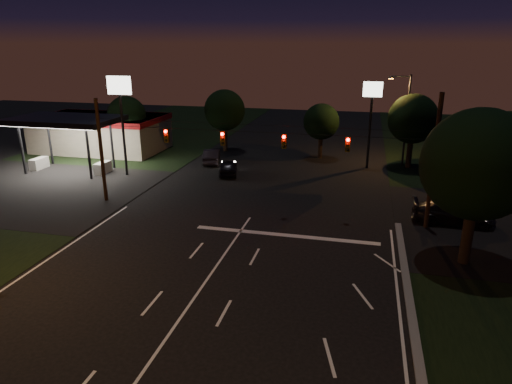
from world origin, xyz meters
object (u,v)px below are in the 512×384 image
(utility_pole_right, at_px, (425,227))
(car_cross, at_px, (453,213))
(tree_right_near, at_px, (478,165))
(car_oncoming_b, at_px, (212,156))
(car_oncoming_a, at_px, (228,167))

(utility_pole_right, distance_m, car_cross, 2.32)
(car_cross, bearing_deg, utility_pole_right, 122.83)
(utility_pole_right, height_order, tree_right_near, tree_right_near)
(tree_right_near, bearing_deg, car_cross, 86.91)
(car_oncoming_b, bearing_deg, utility_pole_right, 131.20)
(car_oncoming_a, distance_m, car_oncoming_b, 4.79)
(car_oncoming_a, distance_m, car_cross, 20.43)
(utility_pole_right, height_order, car_cross, utility_pole_right)
(tree_right_near, distance_m, car_oncoming_a, 23.79)
(car_oncoming_b, bearing_deg, car_oncoming_a, 112.60)
(car_oncoming_a, xyz_separation_m, car_oncoming_b, (-2.91, 3.81, 0.03))
(tree_right_near, bearing_deg, utility_pole_right, 107.53)
(car_oncoming_a, bearing_deg, car_oncoming_b, -67.72)
(car_cross, bearing_deg, tree_right_near, 177.58)
(car_oncoming_a, xyz_separation_m, car_cross, (18.65, -8.33, 0.08))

